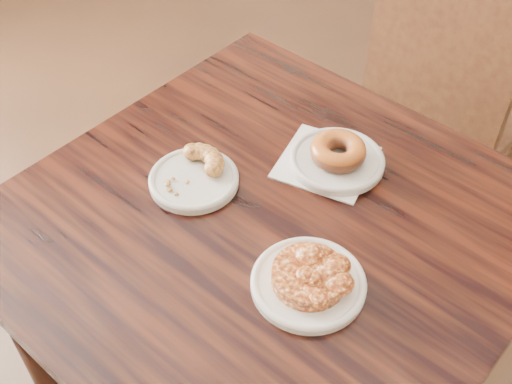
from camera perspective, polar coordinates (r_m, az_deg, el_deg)
The scene contains 9 objects.
cafe_table at distance 1.36m, azimuth 0.96°, elevation -12.99°, with size 0.81×0.81×0.75m, color black.
chair_far at distance 1.84m, azimuth 17.11°, elevation 7.10°, with size 0.41×0.41×0.90m, color black, non-canonical shape.
napkin at distance 1.16m, azimuth 6.25°, elevation 2.64°, with size 0.16×0.16×0.00m, color white.
plate_donut at distance 1.15m, azimuth 7.20°, elevation 2.77°, with size 0.17×0.17×0.01m, color silver.
plate_cruller at distance 1.12m, azimuth -5.54°, elevation 1.06°, with size 0.16×0.16×0.01m, color silver.
plate_fritter at distance 0.97m, azimuth 4.67°, elevation -8.11°, with size 0.17×0.17×0.01m, color white.
glazed_donut at distance 1.14m, azimuth 7.31°, elevation 3.64°, with size 0.10×0.10×0.04m, color #9C4016.
apple_fritter at distance 0.95m, azimuth 4.76°, elevation -7.25°, with size 0.15×0.15×0.04m, color #401306, non-canonical shape.
cruller_fragment at distance 1.10m, azimuth -5.62°, elevation 1.85°, with size 0.11×0.11×0.03m, color brown, non-canonical shape.
Camera 1 is at (0.23, -0.68, 1.54)m, focal length 45.00 mm.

